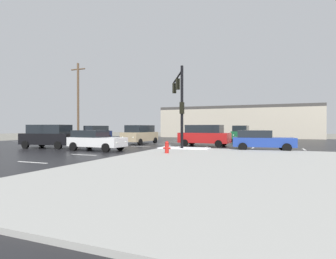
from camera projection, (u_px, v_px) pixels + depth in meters
ground_plane at (149, 145)px, 26.65m from camera, size 120.00×120.00×0.00m
road_asphalt at (149, 145)px, 26.65m from camera, size 44.00×44.00×0.02m
sidewalk_corner at (284, 169)px, 11.11m from camera, size 18.00×18.00×0.14m
snow_strip_curbside at (184, 148)px, 21.10m from camera, size 4.00×1.60×0.06m
lane_markings at (154, 146)px, 24.93m from camera, size 36.15×36.15×0.01m
traffic_signal_mast at (179, 96)px, 22.06m from camera, size 2.70×5.15×6.50m
fire_hydrant at (167, 147)px, 17.24m from camera, size 0.48×0.26×0.79m
strip_building_background at (237, 122)px, 47.25m from camera, size 26.48×8.00×5.46m
suv_tan at (140, 134)px, 28.58m from camera, size 2.41×4.93×2.03m
suv_navy at (96, 132)px, 38.97m from camera, size 2.61×4.99×2.03m
sedan_white at (95, 140)px, 20.57m from camera, size 4.61×2.21×1.58m
suv_red at (204, 135)px, 25.33m from camera, size 4.94×2.43×2.03m
suv_black at (49, 136)px, 22.97m from camera, size 4.98×2.58×2.03m
suv_green at (241, 133)px, 35.18m from camera, size 2.23×4.87×2.03m
sedan_blue at (261, 140)px, 20.30m from camera, size 4.68×2.43×1.58m
utility_pole_far at (78, 101)px, 34.79m from camera, size 2.20×0.28×10.27m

